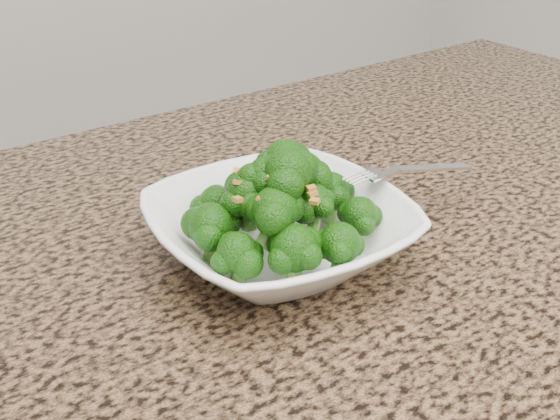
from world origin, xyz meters
TOP-DOWN VIEW (x-y plane):
  - granite_counter at (0.00, 0.30)m, footprint 1.64×1.04m
  - bowl at (0.05, 0.42)m, footprint 0.24×0.24m
  - broccoli_pile at (0.05, 0.42)m, footprint 0.20×0.20m
  - garlic_topping at (0.05, 0.42)m, footprint 0.12×0.12m
  - fork at (0.17, 0.40)m, footprint 0.18×0.04m

SIDE VIEW (x-z plane):
  - granite_counter at x=0.00m, z-range 0.87..0.90m
  - bowl at x=0.05m, z-range 0.90..0.96m
  - fork at x=0.17m, z-range 0.96..0.97m
  - broccoli_pile at x=0.05m, z-range 0.96..1.03m
  - garlic_topping at x=0.05m, z-range 1.03..1.03m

